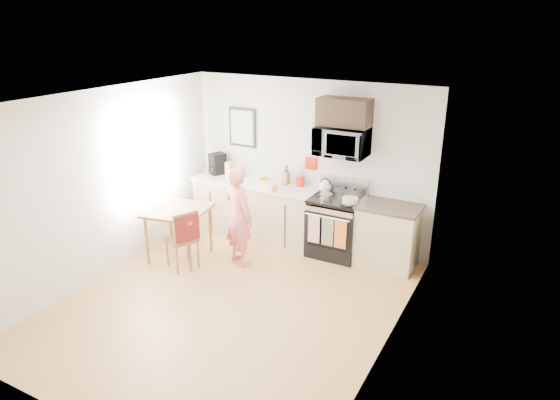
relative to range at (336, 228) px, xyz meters
The scene contains 28 objects.
floor 2.12m from the range, 107.69° to the right, with size 4.60×4.60×0.00m, color #AD8143.
back_wall 1.12m from the range, 152.75° to the left, with size 4.00×0.04×2.60m, color beige.
front_wall 4.41m from the range, 98.38° to the right, with size 4.00×0.04×2.60m, color beige.
left_wall 3.40m from the range, 143.09° to the right, with size 0.04×4.60×2.60m, color beige.
right_wall 2.55m from the range, 55.26° to the right, with size 0.04×4.60×2.60m, color beige.
ceiling 3.00m from the range, 107.69° to the right, with size 4.00×4.60×0.04m, color silver.
window 3.06m from the range, 155.62° to the right, with size 0.06×1.40×1.50m.
cabinet_left 1.43m from the range, behind, with size 2.10×0.60×0.90m, color tan.
countertop_left 1.51m from the range, behind, with size 2.14×0.64×0.04m, color silver.
cabinet_right 0.80m from the range, ahead, with size 0.84×0.60×0.90m, color tan.
countertop_right 0.93m from the range, ahead, with size 0.88×0.64×0.04m, color black.
range is the anchor object (origin of this frame).
microwave 1.33m from the range, 90.06° to the left, with size 0.76×0.51×0.42m, color silver.
upper_cabinet 1.75m from the range, 90.04° to the left, with size 0.76×0.35×0.40m, color black.
wall_art 2.27m from the range, behind, with size 0.50×0.04×0.65m.
wall_trivet 1.09m from the range, 151.92° to the left, with size 0.20×0.02×0.20m, color #AF1E0F.
person 1.51m from the range, 140.57° to the right, with size 0.54×0.36×1.49m, color #CC3846.
dining_table 2.39m from the range, 148.92° to the right, with size 0.86×0.86×0.79m.
chair 2.26m from the range, 137.73° to the right, with size 0.55×0.52×0.92m.
knife_block 1.14m from the range, behind, with size 0.10×0.13×0.21m, color brown.
utensil_crock 0.99m from the range, 164.31° to the left, with size 0.13×0.13×0.38m.
fruit_bowl 1.41m from the range, behind, with size 0.27×0.27×0.10m.
milk_carton 2.07m from the range, behind, with size 0.10×0.10×0.25m, color tan.
coffee_maker 2.34m from the range, behind, with size 0.28×0.33×0.36m.
bread_bag 1.23m from the range, 169.85° to the right, with size 0.30×0.14×0.11m, color tan.
cake 0.61m from the range, 28.21° to the right, with size 0.28×0.28×0.09m.
kettle 0.65m from the range, 153.50° to the left, with size 0.19×0.19×0.24m.
pot 0.56m from the range, 130.52° to the right, with size 0.18×0.30×0.09m.
Camera 1 is at (3.19, -4.58, 3.47)m, focal length 32.00 mm.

